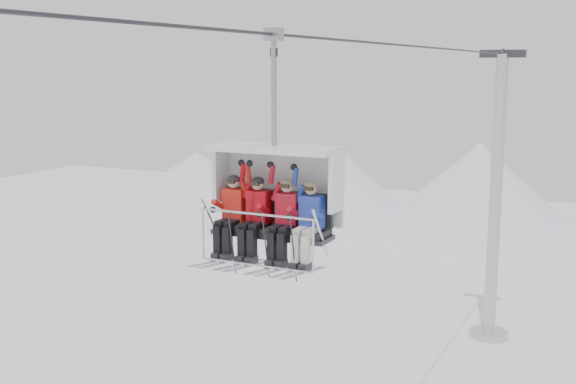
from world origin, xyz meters
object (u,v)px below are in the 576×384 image
at_px(skier_far_left, 232,212).
at_px(skier_far_right, 309,221).
at_px(chairlift_carrier, 277,187).
at_px(skier_center_right, 285,218).
at_px(lift_tower_right, 494,219).
at_px(skier_center_left, 256,215).

distance_m(skier_far_left, skier_far_right, 1.51).
bearing_deg(chairlift_carrier, skier_center_right, -45.14).
bearing_deg(skier_far_left, lift_tower_right, 88.08).
relative_size(lift_tower_right, chairlift_carrier, 3.38).
distance_m(chairlift_carrier, skier_center_right, 0.63).
bearing_deg(skier_center_right, skier_far_left, 180.00).
xyz_separation_m(skier_far_left, skier_center_right, (1.07, 0.00, 0.00)).
bearing_deg(skier_far_right, lift_tower_right, 91.89).
distance_m(lift_tower_right, skier_center_left, 23.16).
bearing_deg(skier_center_left, lift_tower_right, 89.31).
bearing_deg(skier_far_right, skier_center_right, 179.80).
height_order(skier_far_left, skier_far_right, skier_far_left).
bearing_deg(skier_center_right, skier_far_right, -0.20).
height_order(lift_tower_right, skier_far_right, lift_tower_right).
relative_size(chairlift_carrier, skier_far_left, 2.36).
xyz_separation_m(chairlift_carrier, skier_center_right, (0.30, -0.30, -0.46)).
relative_size(lift_tower_right, skier_far_right, 7.99).
relative_size(chairlift_carrier, skier_center_left, 2.36).
distance_m(lift_tower_right, skier_far_left, 23.17).
relative_size(skier_far_left, skier_center_right, 1.00).
bearing_deg(lift_tower_right, skier_far_left, -91.92).
bearing_deg(skier_center_left, skier_far_right, -0.09).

